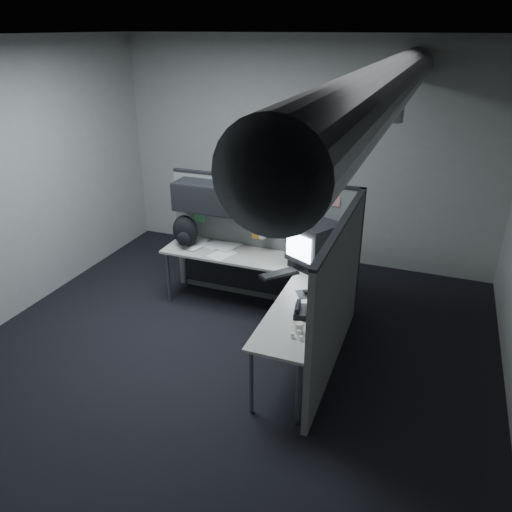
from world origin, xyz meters
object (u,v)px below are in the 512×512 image
at_px(desk, 264,278).
at_px(monitor, 313,244).
at_px(phone, 305,311).
at_px(backpack, 185,232).
at_px(keyboard, 279,274).

xyz_separation_m(desk, monitor, (0.49, 0.28, 0.39)).
distance_m(phone, backpack, 2.16).
relative_size(desk, phone, 8.59).
relative_size(monitor, keyboard, 1.42).
distance_m(desk, backpack, 1.23).
bearing_deg(monitor, keyboard, -144.06).
xyz_separation_m(monitor, backpack, (-1.65, -0.01, -0.08)).
xyz_separation_m(keyboard, phone, (0.50, -0.71, 0.02)).
bearing_deg(keyboard, backpack, 160.56).
distance_m(monitor, backpack, 1.65).
height_order(monitor, keyboard, monitor).
xyz_separation_m(desk, keyboard, (0.21, -0.10, 0.14)).
height_order(keyboard, backpack, backpack).
bearing_deg(keyboard, monitor, 48.72).
xyz_separation_m(desk, backpack, (-1.16, 0.27, 0.31)).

